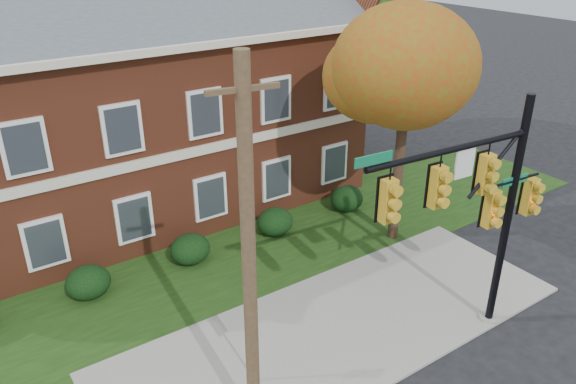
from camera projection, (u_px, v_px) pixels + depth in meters
ground at (362, 348)px, 15.59m from camera, size 120.00×120.00×0.00m
sidewalk at (339, 328)px, 16.32m from camera, size 14.00×5.00×0.08m
grass_strip at (251, 253)px, 20.05m from camera, size 30.00×6.00×0.04m
apartment_building at (121, 89)px, 21.31m from camera, size 18.80×8.80×9.74m
hedge_left at (88, 282)px, 17.55m from camera, size 1.40×1.26×1.05m
hedge_center at (190, 249)px, 19.33m from camera, size 1.40×1.26×1.05m
hedge_right at (275, 222)px, 21.11m from camera, size 1.40×1.26×1.05m
hedge_far_right at (347, 199)px, 22.90m from camera, size 1.40×1.26×1.05m
tree_near_right at (417, 59)px, 18.25m from camera, size 4.50×4.25×8.58m
traffic_signal at (479, 201)px, 14.26m from camera, size 6.18×0.81×6.91m
utility_pole at (249, 268)px, 11.18m from camera, size 1.36×0.34×8.78m
sign_post at (253, 332)px, 13.73m from camera, size 0.34×0.16×2.41m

